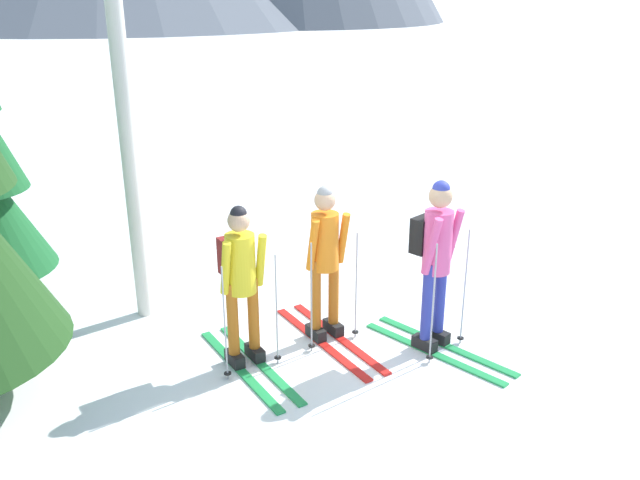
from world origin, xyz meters
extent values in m
plane|color=white|center=(0.00, 0.00, 0.00)|extent=(400.00, 400.00, 0.00)
cube|color=green|center=(-0.85, 0.04, 0.01)|extent=(0.38, 1.68, 0.02)
cube|color=green|center=(-1.07, 0.00, 0.01)|extent=(0.38, 1.68, 0.02)
cube|color=black|center=(-0.87, 0.14, 0.08)|extent=(0.15, 0.27, 0.12)
cylinder|color=#B76019|center=(-0.87, 0.14, 0.51)|extent=(0.11, 0.11, 0.77)
cube|color=black|center=(-1.09, 0.10, 0.08)|extent=(0.15, 0.27, 0.12)
cylinder|color=#B76019|center=(-1.09, 0.10, 0.51)|extent=(0.11, 0.11, 0.77)
cylinder|color=yellow|center=(-0.98, 0.12, 1.06)|extent=(0.28, 0.28, 0.58)
sphere|color=tan|center=(-0.98, 0.12, 1.49)|extent=(0.21, 0.21, 0.21)
sphere|color=black|center=(-0.98, 0.12, 1.55)|extent=(0.16, 0.16, 0.16)
cylinder|color=yellow|center=(-0.79, 0.09, 1.08)|extent=(0.11, 0.20, 0.55)
cylinder|color=yellow|center=(-1.15, 0.03, 1.08)|extent=(0.11, 0.20, 0.55)
cylinder|color=#A5A5AD|center=(-0.68, -0.01, 0.58)|extent=(0.02, 0.02, 1.16)
cylinder|color=black|center=(-0.68, -0.01, 0.06)|extent=(0.07, 0.07, 0.01)
cylinder|color=#A5A5AD|center=(-1.21, -0.11, 0.58)|extent=(0.02, 0.02, 1.16)
cylinder|color=black|center=(-1.21, -0.11, 0.06)|extent=(0.07, 0.07, 0.01)
cube|color=maroon|center=(-1.01, 0.28, 1.09)|extent=(0.28, 0.20, 0.36)
cube|color=red|center=(0.07, 0.22, 0.01)|extent=(0.39, 1.72, 0.02)
cube|color=red|center=(-0.14, 0.18, 0.01)|extent=(0.39, 1.72, 0.02)
cube|color=black|center=(0.06, 0.32, 0.08)|extent=(0.15, 0.28, 0.12)
cylinder|color=#B76019|center=(0.06, 0.32, 0.51)|extent=(0.11, 0.11, 0.79)
cube|color=black|center=(-0.16, 0.28, 0.08)|extent=(0.15, 0.28, 0.12)
cylinder|color=#B76019|center=(-0.16, 0.28, 0.51)|extent=(0.11, 0.11, 0.79)
cylinder|color=orange|center=(-0.05, 0.30, 1.08)|extent=(0.28, 0.28, 0.59)
sphere|color=tan|center=(-0.05, 0.30, 1.52)|extent=(0.21, 0.21, 0.21)
sphere|color=gray|center=(-0.05, 0.30, 1.58)|extent=(0.16, 0.16, 0.16)
cylinder|color=orange|center=(0.14, 0.27, 1.10)|extent=(0.11, 0.21, 0.56)
cylinder|color=orange|center=(-0.22, 0.21, 1.10)|extent=(0.11, 0.21, 0.56)
cylinder|color=#A5A5AD|center=(0.24, 0.17, 0.59)|extent=(0.02, 0.02, 1.18)
cylinder|color=black|center=(0.24, 0.17, 0.06)|extent=(0.07, 0.07, 0.01)
cylinder|color=#A5A5AD|center=(-0.29, 0.08, 0.59)|extent=(0.02, 0.02, 1.18)
cylinder|color=black|center=(-0.29, 0.08, 0.06)|extent=(0.07, 0.07, 0.01)
cube|color=green|center=(1.03, -0.35, 0.01)|extent=(0.75, 1.59, 0.02)
cube|color=green|center=(0.82, -0.44, 0.01)|extent=(0.75, 1.59, 0.02)
cube|color=black|center=(0.99, -0.26, 0.08)|extent=(0.20, 0.28, 0.12)
cylinder|color=#2D389E|center=(0.99, -0.26, 0.54)|extent=(0.11, 0.11, 0.84)
cube|color=black|center=(0.78, -0.34, 0.08)|extent=(0.20, 0.28, 0.12)
cylinder|color=#2D389E|center=(0.78, -0.34, 0.54)|extent=(0.11, 0.11, 0.84)
cylinder|color=#E55193|center=(0.89, -0.30, 1.16)|extent=(0.28, 0.28, 0.63)
sphere|color=tan|center=(0.89, -0.30, 1.62)|extent=(0.23, 0.23, 0.23)
sphere|color=#2D389E|center=(0.89, -0.30, 1.69)|extent=(0.17, 0.17, 0.17)
cylinder|color=#E55193|center=(1.07, -0.29, 1.18)|extent=(0.15, 0.22, 0.60)
cylinder|color=#E55193|center=(0.74, -0.43, 1.18)|extent=(0.15, 0.22, 0.60)
cylinder|color=#A5A5AD|center=(1.20, -0.36, 0.63)|extent=(0.02, 0.02, 1.26)
cylinder|color=black|center=(1.20, -0.36, 0.06)|extent=(0.07, 0.07, 0.01)
cylinder|color=#A5A5AD|center=(0.71, -0.57, 0.63)|extent=(0.02, 0.02, 1.26)
cylinder|color=black|center=(0.71, -0.57, 0.06)|extent=(0.07, 0.07, 0.01)
cube|color=black|center=(0.82, -0.15, 1.19)|extent=(0.30, 0.25, 0.36)
cylinder|color=silver|center=(-1.73, 1.57, 2.66)|extent=(0.17, 0.17, 5.31)
camera|label=1|loc=(-2.45, -5.48, 3.50)|focal=37.51mm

